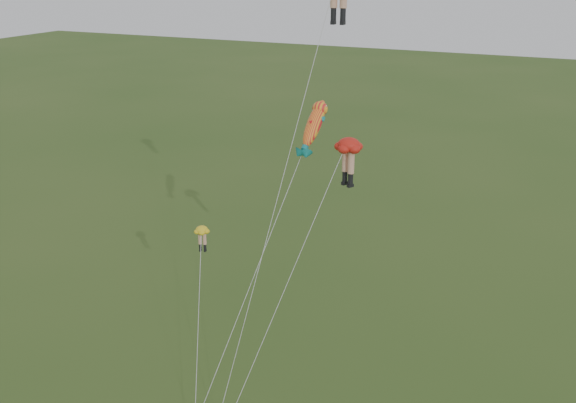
% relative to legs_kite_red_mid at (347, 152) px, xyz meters
% --- Properties ---
extents(legs_kite_red_mid, '(4.52, 10.44, 14.40)m').
position_rel_legs_kite_red_mid_xyz_m(legs_kite_red_mid, '(0.00, 0.00, 0.00)').
color(legs_kite_red_mid, red).
rests_on(legs_kite_red_mid, ground).
extents(legs_kite_yellow, '(3.69, 7.19, 8.88)m').
position_rel_legs_kite_red_mid_xyz_m(legs_kite_yellow, '(-7.73, -2.74, -5.53)').
color(legs_kite_yellow, yellow).
rests_on(legs_kite_yellow, ground).
extents(fish_kite, '(3.36, 11.70, 16.31)m').
position_rel_legs_kite_red_mid_xyz_m(fish_kite, '(-2.07, 0.24, 1.18)').
color(fish_kite, '#FFAD20').
rests_on(fish_kite, ground).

